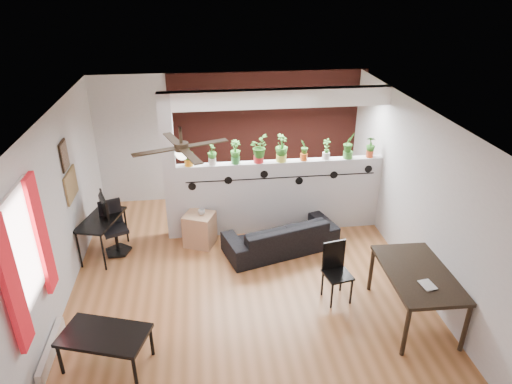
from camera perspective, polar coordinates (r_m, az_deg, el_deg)
The scene contains 30 objects.
room_shell at distance 6.47m, azimuth -1.50°, elevation -1.83°, with size 6.30×7.10×2.90m.
partition_wall at distance 8.18m, azimuth 3.06°, elevation -0.52°, with size 3.60×0.18×1.35m, color #BCBCC1.
ceiling_header at distance 7.55m, azimuth 3.38°, elevation 11.63°, with size 3.60×0.18×0.30m, color white.
pier_column at distance 7.82m, azimuth -10.76°, elevation 2.81°, with size 0.22×0.20×2.60m, color #BCBCC1.
brick_panel at distance 9.27m, azimuth 1.57°, elevation 6.98°, with size 3.90×0.05×2.60m, color #AD3F32.
vine_decal at distance 7.92m, azimuth 3.25°, elevation 1.80°, with size 3.31×0.01×0.30m.
window_assembly at distance 5.67m, azimuth -27.02°, elevation -6.89°, with size 0.09×1.30×1.55m.
baseboard_heater at distance 6.48m, azimuth -24.26°, elevation -17.55°, with size 0.08×1.00×0.18m, color silver.
corkboard at distance 7.55m, azimuth -22.12°, elevation 0.83°, with size 0.03×0.60×0.45m, color olive.
framed_art at distance 7.33m, azimuth -22.86°, elevation 4.20°, with size 0.03×0.34×0.44m.
ceiling_fan at distance 5.76m, azimuth -9.29°, elevation 5.30°, with size 1.19×1.19×0.43m.
potted_plant_0 at distance 7.70m, azimuth -8.47°, elevation 4.80°, with size 0.23×0.19×0.41m.
potted_plant_1 at distance 7.71m, azimuth -5.52°, elevation 4.81°, with size 0.15×0.18×0.37m.
potted_plant_2 at distance 7.72m, azimuth -2.59°, elevation 5.10°, with size 0.25×0.22×0.41m.
potted_plant_3 at distance 7.75m, azimuth 0.33°, elevation 5.44°, with size 0.22×0.27×0.47m.
potted_plant_4 at distance 7.81m, azimuth 3.22°, elevation 5.59°, with size 0.32×0.32×0.48m.
potted_plant_5 at distance 7.90m, azimuth 6.04°, elevation 5.32°, with size 0.21×0.23×0.37m.
potted_plant_6 at distance 8.00m, azimuth 8.81°, elevation 5.41°, with size 0.23×0.23×0.37m.
potted_plant_7 at distance 8.10m, azimuth 11.54°, elevation 5.78°, with size 0.30×0.27×0.46m.
potted_plant_8 at distance 8.25m, azimuth 14.13°, elevation 5.56°, with size 0.22×0.19×0.37m.
sofa at distance 7.77m, azimuth 3.10°, elevation -5.50°, with size 1.81×0.71×0.53m, color black.
cube_shelf at distance 7.95m, azimuth -7.05°, elevation -4.66°, with size 0.48×0.43×0.59m, color #A37656.
cup at distance 7.78m, azimuth -6.81°, elevation -2.49°, with size 0.12×0.12×0.09m, color gray.
computer_desk at distance 7.88m, azimuth -18.80°, elevation -3.58°, with size 0.74×1.04×0.68m.
monitor at distance 7.93m, azimuth -18.78°, elevation -2.06°, with size 0.05×0.33×0.19m, color black.
office_chair at distance 8.00m, azimuth -17.26°, elevation -4.67°, with size 0.50×0.50×0.90m.
dining_table at distance 6.47m, azimuth 19.56°, elevation -9.98°, with size 0.88×1.41×0.75m.
book at distance 6.17m, azimuth 20.02°, elevation -10.99°, with size 0.16×0.21×0.02m, color gray.
folding_chair at distance 6.67m, azimuth 9.91°, elevation -9.08°, with size 0.42×0.42×0.89m.
coffee_table at distance 5.92m, azimuth -18.42°, elevation -16.82°, with size 1.14×0.85×0.47m.
Camera 1 is at (-0.55, -5.70, 4.31)m, focal length 32.00 mm.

